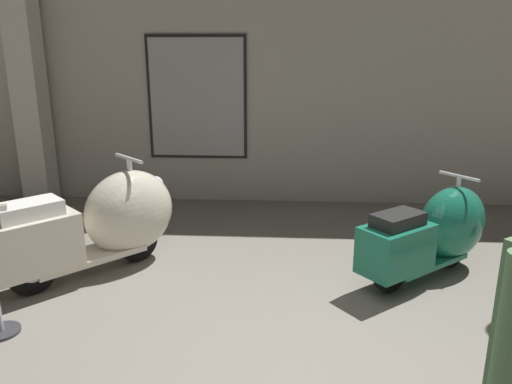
% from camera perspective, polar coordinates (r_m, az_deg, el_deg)
% --- Properties ---
extents(ground_plane, '(60.00, 60.00, 0.00)m').
position_cam_1_polar(ground_plane, '(3.46, 5.30, -21.03)').
color(ground_plane, slate).
extents(showroom_back_wall, '(18.00, 0.63, 3.95)m').
position_cam_1_polar(showroom_back_wall, '(6.85, 3.66, 15.17)').
color(showroom_back_wall, '#ADA89E').
rests_on(showroom_back_wall, ground).
extents(scooter_0, '(1.59, 1.64, 1.09)m').
position_cam_1_polar(scooter_0, '(4.96, -17.17, -3.33)').
color(scooter_0, black).
rests_on(scooter_0, ground).
extents(scooter_1, '(1.48, 1.31, 0.94)m').
position_cam_1_polar(scooter_1, '(4.98, 19.94, -4.30)').
color(scooter_1, black).
rests_on(scooter_1, ground).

